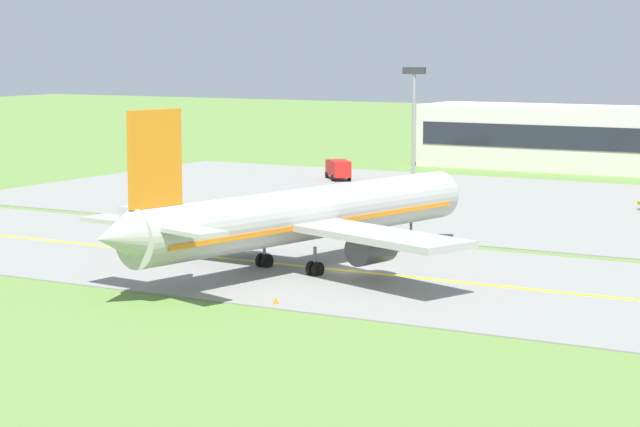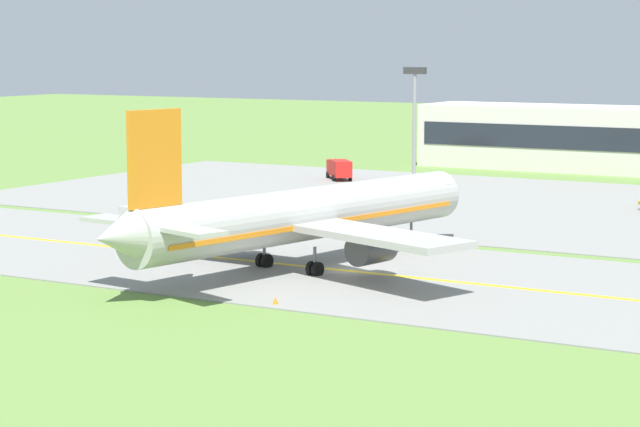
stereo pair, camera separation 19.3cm
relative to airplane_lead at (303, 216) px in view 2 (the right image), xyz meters
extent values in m
plane|color=olive|center=(3.32, 0.65, -4.13)|extent=(500.00, 500.00, 0.00)
cube|color=gray|center=(3.32, 0.65, -4.08)|extent=(240.00, 28.00, 0.10)
cube|color=gray|center=(13.32, 42.65, -4.08)|extent=(140.00, 52.00, 0.10)
cube|color=yellow|center=(3.32, 0.65, -4.03)|extent=(220.00, 0.60, 0.01)
cylinder|color=#ADADA8|center=(0.10, 0.48, 0.07)|extent=(11.02, 34.09, 4.00)
cone|color=#ADADA8|center=(3.90, 18.28, 0.07)|extent=(4.26, 3.34, 3.80)
cone|color=#ADADA8|center=(-3.74, -17.52, 0.47)|extent=(3.99, 3.84, 3.40)
cube|color=orange|center=(0.10, 0.48, -0.43)|extent=(10.53, 31.44, 0.36)
cube|color=#1E232D|center=(3.45, 16.12, 0.77)|extent=(3.70, 2.47, 0.70)
cube|color=#ADADA8|center=(-8.67, 0.10, -0.43)|extent=(15.30, 5.85, 0.50)
cylinder|color=#47474C|center=(-6.30, 1.64, -1.83)|extent=(2.96, 3.81, 2.30)
cylinder|color=black|center=(-5.96, 3.20, -1.83)|extent=(2.11, 0.68, 2.10)
cube|color=#ADADA8|center=(7.95, -3.45, -0.43)|extent=(15.74, 9.65, 0.50)
cylinder|color=#47474C|center=(6.42, -1.08, -1.83)|extent=(2.96, 3.81, 2.30)
cylinder|color=black|center=(6.75, 0.49, -1.83)|extent=(2.11, 0.68, 2.10)
cube|color=orange|center=(-3.03, -14.19, 5.32)|extent=(1.31, 4.39, 6.50)
cube|color=#ADADA8|center=(-6.20, -13.72, 0.87)|extent=(6.22, 3.02, 0.30)
cube|color=#ADADA8|center=(0.06, -15.06, 0.87)|extent=(6.45, 4.14, 0.30)
cylinder|color=slate|center=(2.82, 13.19, -2.76)|extent=(0.24, 0.24, 1.65)
cylinder|color=black|center=(2.82, 13.19, -3.58)|extent=(0.57, 1.15, 1.10)
cylinder|color=slate|center=(-2.86, -0.94, -2.76)|extent=(0.24, 0.24, 1.65)
cylinder|color=black|center=(-3.13, -0.88, -3.58)|extent=(0.57, 1.15, 1.10)
cylinder|color=black|center=(-2.59, -0.99, -3.58)|extent=(0.57, 1.15, 1.10)
cylinder|color=slate|center=(2.23, -2.02, -2.76)|extent=(0.24, 0.24, 1.65)
cylinder|color=black|center=(1.96, -1.96, -3.58)|extent=(0.57, 1.15, 1.10)
cylinder|color=black|center=(2.50, -2.08, -3.58)|extent=(0.57, 1.15, 1.10)
cube|color=yellow|center=(-11.60, 25.36, -2.63)|extent=(2.58, 2.65, 1.80)
cube|color=#1E232D|center=(-10.95, 25.76, -2.32)|extent=(1.07, 1.63, 0.81)
cube|color=yellow|center=(-14.16, 23.78, -2.53)|extent=(4.68, 4.00, 2.00)
cylinder|color=orange|center=(-11.60, 25.36, -1.63)|extent=(0.20, 0.20, 0.18)
cylinder|color=black|center=(-12.13, 26.21, -3.68)|extent=(0.92, 0.73, 0.90)
cylinder|color=black|center=(-11.08, 24.51, -3.68)|extent=(0.92, 0.73, 0.90)
cylinder|color=black|center=(-15.42, 24.24, -3.68)|extent=(0.92, 0.73, 0.90)
cylinder|color=black|center=(-14.32, 22.45, -3.68)|extent=(0.92, 0.73, 0.90)
cube|color=red|center=(-29.01, 57.57, -2.63)|extent=(2.69, 2.67, 1.80)
cube|color=#1E232D|center=(-29.51, 58.15, -2.32)|extent=(1.47, 1.30, 0.81)
cube|color=red|center=(-27.04, 55.31, -2.53)|extent=(4.34, 4.54, 2.00)
cylinder|color=orange|center=(-29.01, 57.57, -1.63)|extent=(0.20, 0.20, 0.18)
cylinder|color=black|center=(-29.76, 56.92, -3.68)|extent=(0.82, 0.88, 0.90)
cylinder|color=black|center=(-28.26, 58.23, -3.68)|extent=(0.82, 0.88, 0.90)
cylinder|color=black|center=(-27.28, 53.99, -3.68)|extent=(0.82, 0.88, 0.90)
cylinder|color=black|center=(-25.70, 55.37, -3.68)|extent=(0.82, 0.88, 0.90)
cube|color=beige|center=(0.20, 83.85, 0.20)|extent=(54.54, 11.96, 8.66)
cube|color=#1E232D|center=(0.20, 77.82, 0.63)|extent=(52.36, 0.10, 3.12)
cylinder|color=gray|center=(-6.86, 34.06, 2.87)|extent=(0.36, 0.36, 14.00)
cube|color=#333333|center=(-6.86, 34.06, 10.22)|extent=(2.40, 0.50, 0.70)
cone|color=orange|center=(5.12, -12.23, -3.83)|extent=(0.44, 0.44, 0.60)
camera|label=1|loc=(46.77, -79.83, 12.79)|focal=69.44mm
camera|label=2|loc=(46.94, -79.74, 12.79)|focal=69.44mm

